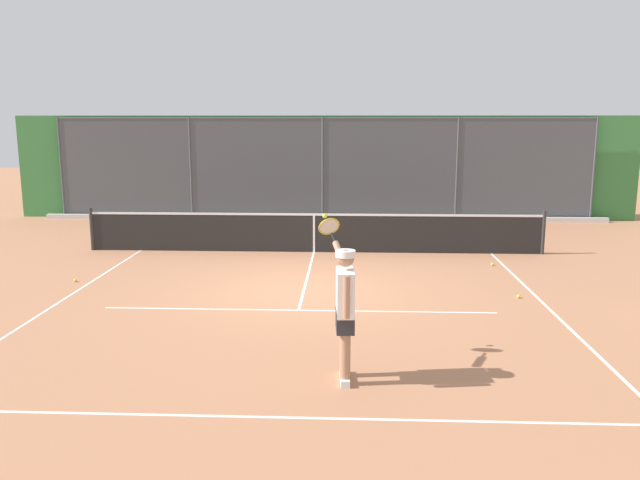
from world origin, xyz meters
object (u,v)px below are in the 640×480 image
Objects in this scene: tennis_player at (345,304)px; tennis_ball_mid_court at (75,280)px; tennis_ball_near_baseline at (492,264)px; tennis_ball_by_sideline at (518,296)px.

tennis_player is 7.24m from tennis_ball_mid_court.
tennis_player is at bearing 63.24° from tennis_ball_near_baseline.
tennis_ball_mid_court is at bearing 46.32° from tennis_player.
tennis_ball_near_baseline is 8.92m from tennis_ball_mid_court.
tennis_ball_mid_court is (8.63, -0.80, 0.00)m from tennis_ball_by_sideline.
tennis_ball_by_sideline is (-3.17, -3.86, -0.95)m from tennis_player.
tennis_ball_by_sideline is at bearing 87.86° from tennis_ball_near_baseline.
tennis_ball_by_sideline is at bearing 174.73° from tennis_ball_mid_court.
tennis_ball_near_baseline is 1.00× the size of tennis_ball_mid_court.
tennis_ball_near_baseline and tennis_ball_mid_court have the same top height.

